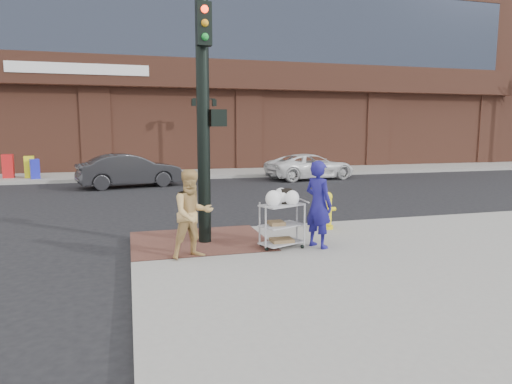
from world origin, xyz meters
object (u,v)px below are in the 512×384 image
object	(u,v)px
woman_blue	(318,204)
fire_hydrant	(327,210)
utility_cart	(282,221)
pedestrian_tan	(192,214)
sedan_dark	(130,170)
traffic_signal_pole	(204,111)
lamp_post	(204,126)
minivan_white	(311,166)

from	to	relation	value
woman_blue	fire_hydrant	xyz separation A→B (m)	(0.88, 1.49, -0.42)
woman_blue	utility_cart	distance (m)	0.79
utility_cart	fire_hydrant	size ratio (longest dim) A/B	1.34
woman_blue	pedestrian_tan	world-z (taller)	woman_blue
fire_hydrant	sedan_dark	bearing A→B (deg)	112.70
fire_hydrant	traffic_signal_pole	bearing A→B (deg)	-170.26
woman_blue	lamp_post	bearing A→B (deg)	-26.49
woman_blue	sedan_dark	xyz separation A→B (m)	(-3.52, 12.01, -0.30)
pedestrian_tan	lamp_post	bearing A→B (deg)	64.84
woman_blue	sedan_dark	world-z (taller)	woman_blue
fire_hydrant	woman_blue	bearing A→B (deg)	-120.49
pedestrian_tan	fire_hydrant	world-z (taller)	pedestrian_tan
sedan_dark	utility_cart	world-z (taller)	sedan_dark
lamp_post	utility_cart	world-z (taller)	lamp_post
sedan_dark	traffic_signal_pole	bearing A→B (deg)	174.61
sedan_dark	woman_blue	bearing A→B (deg)	-176.55
woman_blue	sedan_dark	distance (m)	12.52
fire_hydrant	minivan_white	bearing A→B (deg)	69.39
pedestrian_tan	sedan_dark	xyz separation A→B (m)	(-1.03, 12.10, -0.25)
sedan_dark	minivan_white	size ratio (longest dim) A/B	0.96
pedestrian_tan	utility_cart	xyz separation A→B (m)	(1.79, 0.23, -0.28)
woman_blue	minivan_white	distance (m)	13.82
woman_blue	traffic_signal_pole	bearing A→B (deg)	39.45
traffic_signal_pole	sedan_dark	bearing A→B (deg)	97.49
lamp_post	woman_blue	distance (m)	16.30
traffic_signal_pole	utility_cart	world-z (taller)	traffic_signal_pole
minivan_white	pedestrian_tan	bearing A→B (deg)	140.07
sedan_dark	fire_hydrant	bearing A→B (deg)	-170.18
pedestrian_tan	traffic_signal_pole	bearing A→B (deg)	53.45
woman_blue	utility_cart	xyz separation A→B (m)	(-0.71, 0.15, -0.33)
sedan_dark	fire_hydrant	world-z (taller)	sedan_dark
lamp_post	minivan_white	size ratio (longest dim) A/B	0.89
utility_cart	fire_hydrant	bearing A→B (deg)	40.26
woman_blue	minivan_white	world-z (taller)	woman_blue
lamp_post	pedestrian_tan	distance (m)	16.64
pedestrian_tan	woman_blue	bearing A→B (deg)	-13.17
utility_cart	pedestrian_tan	bearing A→B (deg)	-172.54
utility_cart	minivan_white	bearing A→B (deg)	65.23
woman_blue	utility_cart	world-z (taller)	woman_blue
sedan_dark	minivan_white	bearing A→B (deg)	-97.53
woman_blue	utility_cart	size ratio (longest dim) A/B	1.47
fire_hydrant	utility_cart	bearing A→B (deg)	-139.74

